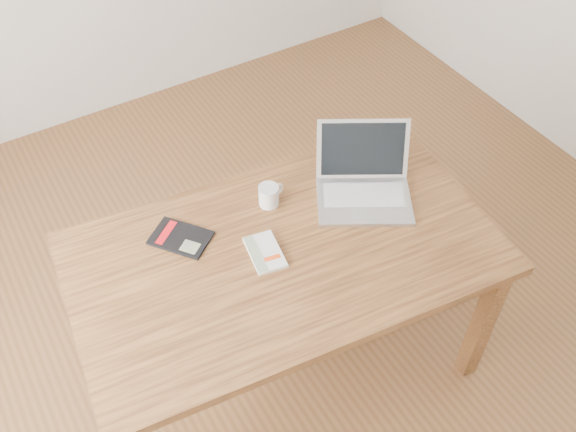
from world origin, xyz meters
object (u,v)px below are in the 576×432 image
desk (285,266)px  coffee_mug (269,195)px  black_guidebook (181,238)px  laptop (364,183)px  white_guidebook (265,252)px

desk → coffee_mug: bearing=79.3°
black_guidebook → laptop: bearing=-49.2°
white_guidebook → desk: bearing=-9.8°
desk → laptop: (0.42, 0.10, 0.14)m
black_guidebook → laptop: (0.71, -0.15, 0.05)m
desk → white_guidebook: (-0.07, 0.02, 0.10)m
white_guidebook → black_guidebook: white_guidebook is taller
laptop → coffee_mug: laptop is taller
white_guidebook → laptop: laptop is taller
laptop → coffee_mug: size_ratio=4.28×
desk → black_guidebook: black_guidebook is taller
coffee_mug → white_guidebook: bearing=-136.8°
black_guidebook → laptop: 0.73m
black_guidebook → coffee_mug: size_ratio=2.23×
white_guidebook → black_guidebook: bearing=145.8°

